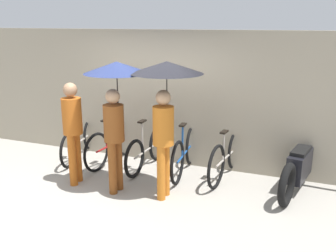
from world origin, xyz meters
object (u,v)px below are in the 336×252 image
(pedestrian_trailing, at_px, (166,90))
(parked_bicycle_4, at_px, (226,156))
(pedestrian_leading, at_px, (73,126))
(parked_bicycle_2, at_px, (147,149))
(parked_bicycle_1, at_px, (112,143))
(parked_bicycle_3, at_px, (185,152))
(parked_bicycle_0, at_px, (80,141))
(motorcycle, at_px, (299,167))
(pedestrian_center, at_px, (116,91))

(pedestrian_trailing, bearing_deg, parked_bicycle_4, 55.05)
(pedestrian_leading, bearing_deg, parked_bicycle_4, 19.00)
(pedestrian_leading, bearing_deg, parked_bicycle_2, 44.12)
(parked_bicycle_4, relative_size, pedestrian_trailing, 0.82)
(parked_bicycle_1, distance_m, parked_bicycle_3, 1.48)
(parked_bicycle_2, bearing_deg, pedestrian_trailing, -139.00)
(parked_bicycle_0, xyz_separation_m, parked_bicycle_4, (2.96, 0.07, 0.03))
(parked_bicycle_0, relative_size, parked_bicycle_3, 1.00)
(parked_bicycle_2, height_order, parked_bicycle_3, parked_bicycle_3)
(parked_bicycle_4, height_order, pedestrian_leading, pedestrian_leading)
(parked_bicycle_0, xyz_separation_m, parked_bicycle_1, (0.74, -0.01, 0.03))
(parked_bicycle_2, relative_size, motorcycle, 0.81)
(parked_bicycle_0, relative_size, motorcycle, 0.85)
(parked_bicycle_2, bearing_deg, parked_bicycle_3, -85.81)
(pedestrian_center, bearing_deg, parked_bicycle_0, 147.80)
(pedestrian_trailing, height_order, motorcycle, pedestrian_trailing)
(parked_bicycle_3, height_order, parked_bicycle_4, parked_bicycle_4)
(pedestrian_center, bearing_deg, pedestrian_trailing, 9.86)
(parked_bicycle_1, distance_m, parked_bicycle_2, 0.74)
(parked_bicycle_0, xyz_separation_m, pedestrian_leading, (0.64, -1.09, 0.66))
(pedestrian_leading, distance_m, motorcycle, 3.76)
(parked_bicycle_0, bearing_deg, motorcycle, -100.53)
(parked_bicycle_1, bearing_deg, pedestrian_trailing, -117.31)
(parked_bicycle_2, distance_m, pedestrian_center, 1.63)
(parked_bicycle_1, distance_m, pedestrian_trailing, 2.19)
(pedestrian_center, distance_m, motorcycle, 3.19)
(parked_bicycle_0, bearing_deg, parked_bicycle_4, -99.43)
(parked_bicycle_2, distance_m, parked_bicycle_3, 0.74)
(motorcycle, bearing_deg, pedestrian_center, 122.69)
(parked_bicycle_2, distance_m, motorcycle, 2.69)
(parked_bicycle_4, relative_size, pedestrian_leading, 1.01)
(parked_bicycle_2, relative_size, parked_bicycle_4, 0.95)
(parked_bicycle_3, bearing_deg, parked_bicycle_0, 86.02)
(parked_bicycle_2, bearing_deg, motorcycle, -86.76)
(parked_bicycle_1, height_order, parked_bicycle_2, parked_bicycle_1)
(pedestrian_trailing, bearing_deg, parked_bicycle_2, 129.56)
(parked_bicycle_3, relative_size, motorcycle, 0.85)
(parked_bicycle_4, distance_m, pedestrian_trailing, 1.81)
(pedestrian_trailing, bearing_deg, motorcycle, 27.37)
(parked_bicycle_4, height_order, pedestrian_trailing, pedestrian_trailing)
(pedestrian_center, bearing_deg, parked_bicycle_1, 127.69)
(parked_bicycle_1, relative_size, motorcycle, 0.85)
(parked_bicycle_1, bearing_deg, pedestrian_center, -140.80)
(parked_bicycle_0, bearing_deg, parked_bicycle_2, -101.77)
(pedestrian_leading, relative_size, pedestrian_center, 0.83)
(parked_bicycle_2, xyz_separation_m, parked_bicycle_4, (1.48, 0.10, 0.03))
(parked_bicycle_1, bearing_deg, motorcycle, -84.37)
(pedestrian_trailing, bearing_deg, parked_bicycle_1, 148.39)
(parked_bicycle_0, relative_size, parked_bicycle_2, 1.05)
(parked_bicycle_0, distance_m, motorcycle, 4.18)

